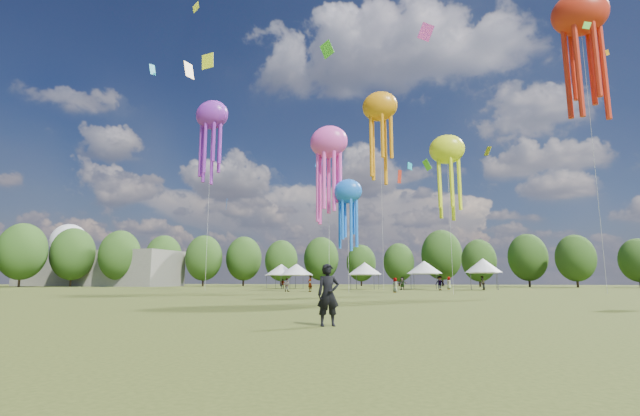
% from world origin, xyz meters
% --- Properties ---
extents(ground, '(300.00, 300.00, 0.00)m').
position_xyz_m(ground, '(0.00, 0.00, 0.00)').
color(ground, '#384416').
rests_on(ground, ground).
extents(observer_main, '(0.73, 0.65, 1.67)m').
position_xyz_m(observer_main, '(8.18, -1.23, 0.84)').
color(observer_main, black).
rests_on(observer_main, ground).
extents(spectator_near, '(0.83, 0.69, 1.52)m').
position_xyz_m(spectator_near, '(-8.15, 34.84, 0.76)').
color(spectator_near, gray).
rests_on(spectator_near, ground).
extents(spectators_far, '(30.28, 20.94, 1.90)m').
position_xyz_m(spectators_far, '(4.57, 48.92, 0.90)').
color(spectators_far, gray).
rests_on(spectators_far, ground).
extents(festival_tents, '(36.87, 11.33, 4.28)m').
position_xyz_m(festival_tents, '(-3.66, 55.00, 3.13)').
color(festival_tents, '#47474C').
rests_on(festival_tents, ground).
extents(show_kites, '(50.83, 18.22, 31.40)m').
position_xyz_m(show_kites, '(3.69, 38.22, 20.94)').
color(show_kites, '#FF4BC1').
rests_on(show_kites, ground).
extents(small_kites, '(72.63, 60.77, 37.37)m').
position_xyz_m(small_kites, '(0.15, 43.71, 28.83)').
color(small_kites, '#FF4BC1').
rests_on(small_kites, ground).
extents(treeline, '(201.57, 95.24, 13.43)m').
position_xyz_m(treeline, '(-3.87, 62.51, 6.54)').
color(treeline, '#38281C').
rests_on(treeline, ground).
extents(hangar, '(40.00, 12.00, 8.00)m').
position_xyz_m(hangar, '(-72.00, 72.00, 4.00)').
color(hangar, gray).
rests_on(hangar, ground).
extents(radome, '(9.00, 9.00, 16.00)m').
position_xyz_m(radome, '(-88.00, 78.00, 9.99)').
color(radome, white).
rests_on(radome, ground).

